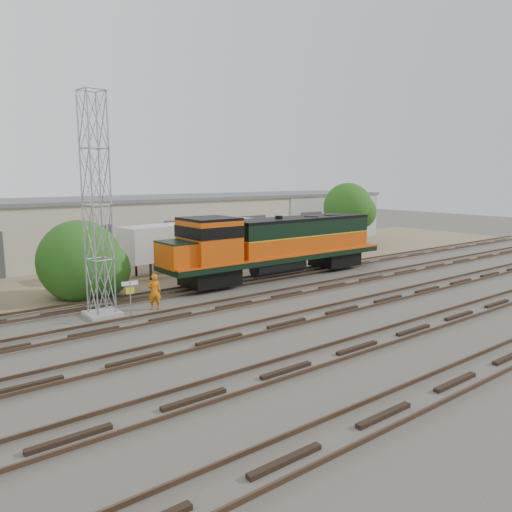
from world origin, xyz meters
TOP-DOWN VIEW (x-y plane):
  - ground at (0.00, 0.00)m, footprint 140.00×140.00m
  - dirt_strip at (0.00, 15.00)m, footprint 80.00×16.00m
  - tracks at (0.00, -3.00)m, footprint 80.00×20.40m
  - warehouse at (0.04, 22.98)m, footprint 58.40×10.40m
  - locomotive at (2.84, 6.00)m, footprint 18.19×3.19m
  - signal_tower at (-10.56, 4.23)m, footprint 1.69×1.69m
  - sign_post at (-9.74, 2.45)m, footprint 0.85×0.13m
  - worker at (-7.81, 3.67)m, footprint 0.84×0.69m
  - semi_trailer at (0.28, 12.57)m, footprint 12.27×4.12m
  - dumpster_blue at (16.03, 18.46)m, footprint 2.00×1.94m
  - dumpster_red at (22.70, 18.28)m, footprint 1.56×1.46m
  - tree_mid at (-9.78, 8.73)m, footprint 5.23×4.98m
  - tree_east at (18.74, 13.04)m, footprint 5.11×4.87m

SIDE VIEW (x-z plane):
  - ground at x=0.00m, z-range 0.00..0.00m
  - dirt_strip at x=0.00m, z-range 0.00..0.02m
  - tracks at x=0.00m, z-range -0.06..0.22m
  - dumpster_red at x=22.70m, z-range 0.00..1.40m
  - dumpster_blue at x=16.03m, z-range 0.00..1.50m
  - worker at x=-7.81m, z-range 0.00..1.99m
  - sign_post at x=-9.74m, z-range 0.41..2.48m
  - tree_mid at x=-9.78m, z-range -0.42..4.56m
  - semi_trailer at x=0.28m, z-range 0.48..4.19m
  - locomotive at x=2.84m, z-range 0.31..4.68m
  - warehouse at x=0.04m, z-range 0.00..5.30m
  - tree_east at x=18.74m, z-range 0.72..7.30m
  - signal_tower at x=-10.56m, z-range -0.15..11.29m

